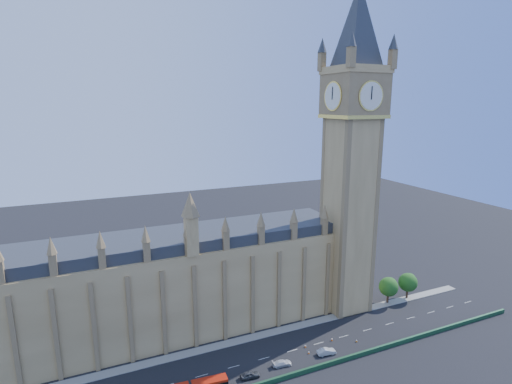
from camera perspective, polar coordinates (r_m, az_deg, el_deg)
name	(u,v)px	position (r m, az deg, el deg)	size (l,w,h in m)	color
ground	(249,362)	(106.30, -0.99, -23.17)	(400.00, 400.00, 0.00)	black
palace_westminster	(129,291)	(112.84, -17.73, -13.38)	(120.00, 20.00, 28.00)	#A1824E
elizabeth_tower	(352,131)	(117.96, 13.62, 8.53)	(20.59, 20.59, 105.00)	#A1824E
bridge_parapet	(265,383)	(99.35, 1.24, -25.66)	(160.00, 0.60, 1.20)	#1E4C2D
kerb_north	(235,342)	(113.55, -2.97, -20.56)	(160.00, 3.00, 0.16)	gray
tree_east_near	(389,286)	(136.15, 18.46, -12.64)	(6.00, 6.00, 8.50)	#382619
tree_east_far	(408,282)	(141.31, 20.93, -11.88)	(6.00, 6.00, 8.50)	#382619
car_grey	(250,375)	(101.33, -0.88, -24.65)	(1.86, 4.62, 1.57)	#393C40
car_silver	(326,352)	(109.94, 10.02, -21.53)	(1.70, 4.86, 1.60)	#B2B6BB
car_white	(282,363)	(105.08, 3.74, -23.21)	(1.94, 4.77, 1.39)	silver
cone_a	(309,352)	(109.85, 7.56, -21.77)	(0.52, 0.52, 0.66)	black
cone_b	(357,341)	(116.36, 14.18, -19.91)	(0.56, 0.56, 0.70)	black
cone_c	(332,339)	(115.54, 10.80, -19.98)	(0.53, 0.53, 0.75)	black
cone_d	(305,346)	(111.99, 7.07, -21.00)	(0.48, 0.48, 0.73)	black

